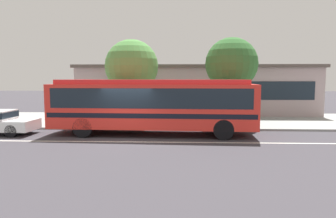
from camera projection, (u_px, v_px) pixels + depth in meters
ground_plane at (127, 139)px, 15.22m from camera, size 120.00×120.00×0.00m
sidewalk_slab at (143, 120)px, 21.69m from camera, size 60.00×8.00×0.12m
lane_stripe_center at (124, 142)px, 14.42m from camera, size 56.00×0.16×0.01m
transit_bus at (153, 103)px, 16.16m from camera, size 10.76×3.03×2.93m
pedestrian_waiting_near_sign at (185, 109)px, 19.25m from camera, size 0.48×0.48×1.65m
pedestrian_walking_along_curb at (137, 109)px, 18.68m from camera, size 0.48×0.48×1.72m
pedestrian_standing_by_tree at (222, 110)px, 18.15m from camera, size 0.46×0.46×1.73m
street_tree_near_stop at (132, 67)px, 19.74m from camera, size 3.43×3.43×5.37m
street_tree_mid_block at (231, 64)px, 19.09m from camera, size 3.27×3.27×5.41m
station_building at (195, 90)px, 26.50m from camera, size 19.18×7.57×4.04m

